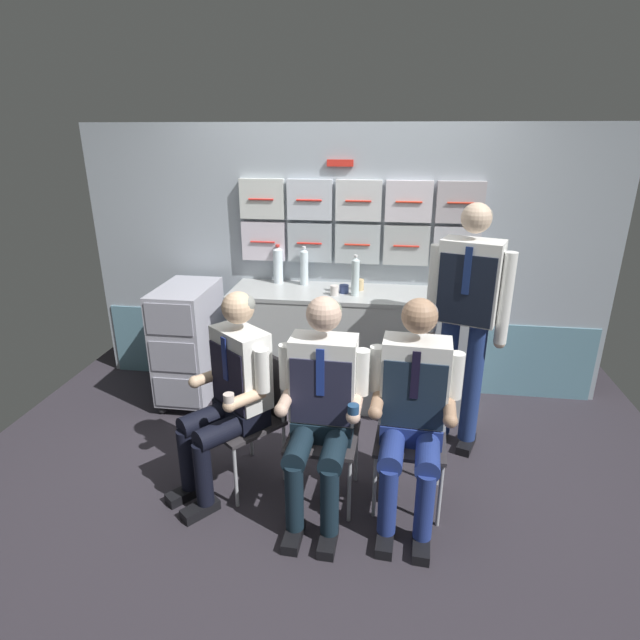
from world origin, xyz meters
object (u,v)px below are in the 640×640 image
coffee_cup_spare (344,289)px  crew_member_center (321,400)px  folding_chair_left (254,404)px  folding_chair_right (412,418)px  service_trolley (189,341)px  crew_member_left (231,387)px  crew_member_right (413,403)px  sparkling_bottle_green (355,276)px  crew_member_standing (467,309)px  folding_chair_center (326,415)px

coffee_cup_spare → crew_member_center: bearing=-90.1°
folding_chair_left → coffee_cup_spare: size_ratio=11.65×
folding_chair_right → coffee_cup_spare: (-0.51, 1.05, 0.46)m
service_trolley → crew_member_center: size_ratio=0.76×
crew_member_left → crew_member_right: size_ratio=0.98×
folding_chair_right → sparkling_bottle_green: 1.23m
coffee_cup_spare → service_trolley: bearing=-173.7°
folding_chair_right → sparkling_bottle_green: bearing=112.8°
sparkling_bottle_green → crew_member_standing: bearing=-30.3°
sparkling_bottle_green → coffee_cup_spare: sparkling_bottle_green is taller
folding_chair_center → coffee_cup_spare: size_ratio=11.65×
folding_chair_left → folding_chair_right: (0.96, -0.03, 0.00)m
crew_member_left → crew_member_standing: crew_member_standing is taller
service_trolley → crew_member_left: crew_member_left is taller
crew_member_right → crew_member_standing: (0.34, 0.72, 0.31)m
folding_chair_left → service_trolley: bearing=131.1°
crew_member_center → sparkling_bottle_green: 1.26m
crew_member_center → coffee_cup_spare: 1.28m
crew_member_center → crew_member_right: 0.50m
crew_member_right → folding_chair_right: bearing=86.1°
service_trolley → folding_chair_center: (1.23, -0.96, -0.01)m
folding_chair_center → crew_member_right: bearing=-13.6°
sparkling_bottle_green → crew_member_left: bearing=-120.3°
service_trolley → folding_chair_center: 1.55m
crew_member_left → folding_chair_center: crew_member_left is taller
crew_member_left → folding_chair_right: bearing=4.8°
service_trolley → crew_member_standing: (2.07, -0.35, 0.49)m
crew_member_standing → crew_member_center: bearing=-138.1°
folding_chair_center → folding_chair_left: bearing=171.0°
service_trolley → crew_member_standing: crew_member_standing is taller
crew_member_left → folding_chair_right: crew_member_left is taller
service_trolley → crew_member_right: size_ratio=0.76×
crew_member_right → crew_member_standing: 0.86m
crew_member_standing → folding_chair_right: bearing=-120.6°
crew_member_left → crew_member_standing: (1.40, 0.65, 0.32)m
crew_member_standing → service_trolley: bearing=170.3°
crew_member_center → crew_member_standing: crew_member_standing is taller
crew_member_center → sparkling_bottle_green: crew_member_center is taller
crew_member_right → crew_member_standing: bearing=64.5°
folding_chair_left → sparkling_bottle_green: size_ratio=2.68×
crew_member_right → sparkling_bottle_green: bearing=109.5°
folding_chair_center → coffee_cup_spare: bearing=90.2°
crew_member_standing → coffee_cup_spare: crew_member_standing is taller
folding_chair_right → coffee_cup_spare: size_ratio=11.65×
folding_chair_center → crew_member_center: crew_member_center is taller
folding_chair_left → crew_member_center: bearing=-27.1°
crew_member_right → sparkling_bottle_green: 1.29m
crew_member_center → crew_member_right: (0.50, 0.04, 0.00)m
crew_member_left → service_trolley: bearing=123.6°
service_trolley → coffee_cup_spare: (1.22, 0.14, 0.45)m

